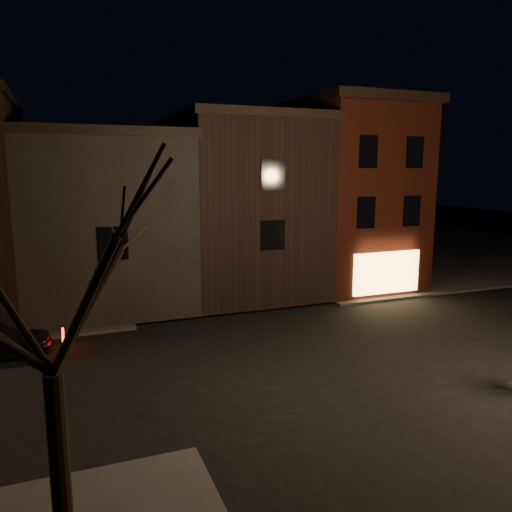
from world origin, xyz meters
The scene contains 6 objects.
ground centered at (0.00, 0.00, 0.00)m, with size 120.00×120.00×0.00m, color black.
sidewalk_far_right centered at (20.00, 20.00, 0.06)m, with size 30.00×30.00×0.12m, color #2D2B28.
corner_building centered at (8.00, 9.47, 5.40)m, with size 6.50×8.50×10.50m.
row_building_a centered at (1.50, 10.50, 4.83)m, with size 7.30×10.30×9.40m.
row_building_b centered at (-5.75, 10.50, 4.33)m, with size 7.80×10.30×8.40m.
bare_tree_left centered at (-8.00, -7.00, 5.43)m, with size 5.60×5.60×7.50m.
Camera 1 is at (-7.68, -15.88, 6.77)m, focal length 35.00 mm.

